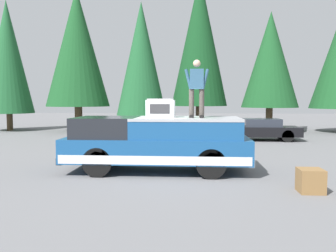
# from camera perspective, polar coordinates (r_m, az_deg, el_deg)

# --- Properties ---
(ground_plane) EXTENTS (90.00, 90.00, 0.00)m
(ground_plane) POSITION_cam_1_polar(r_m,az_deg,el_deg) (10.86, -1.21, -7.29)
(ground_plane) COLOR slate
(pickup_truck) EXTENTS (2.01, 5.54, 1.65)m
(pickup_truck) POSITION_cam_1_polar(r_m,az_deg,el_deg) (10.67, -1.77, -2.75)
(pickup_truck) COLOR navy
(pickup_truck) RESTS_ON ground
(compressor_unit) EXTENTS (0.65, 0.84, 0.56)m
(compressor_unit) POSITION_cam_1_polar(r_m,az_deg,el_deg) (10.65, -1.19, 2.92)
(compressor_unit) COLOR silver
(compressor_unit) RESTS_ON pickup_truck
(person_on_truck_bed) EXTENTS (0.29, 0.72, 1.69)m
(person_on_truck_bed) POSITION_cam_1_polar(r_m,az_deg,el_deg) (10.38, 4.66, 6.32)
(person_on_truck_bed) COLOR #423D38
(person_on_truck_bed) RESTS_ON pickup_truck
(parked_car_black) EXTENTS (1.64, 4.10, 1.16)m
(parked_car_black) POSITION_cam_1_polar(r_m,az_deg,el_deg) (19.46, 14.71, -0.55)
(parked_car_black) COLOR black
(parked_car_black) RESTS_ON ground
(parked_car_navy) EXTENTS (1.64, 4.10, 1.16)m
(parked_car_navy) POSITION_cam_1_polar(r_m,az_deg,el_deg) (18.68, -0.03, -0.61)
(parked_car_navy) COLOR navy
(parked_car_navy) RESTS_ON ground
(wooden_crate) EXTENTS (0.56, 0.56, 0.56)m
(wooden_crate) POSITION_cam_1_polar(r_m,az_deg,el_deg) (9.02, 22.08, -8.20)
(wooden_crate) COLOR olive
(wooden_crate) RESTS_ON ground
(conifer_left) EXTENTS (3.70, 3.70, 7.91)m
(conifer_left) POSITION_cam_1_polar(r_m,az_deg,el_deg) (24.43, 16.23, 10.22)
(conifer_left) COLOR #4C3826
(conifer_left) RESTS_ON ground
(conifer_center_left) EXTENTS (3.87, 3.87, 10.79)m
(conifer_center_left) POSITION_cam_1_polar(r_m,az_deg,el_deg) (25.08, 5.12, 13.64)
(conifer_center_left) COLOR #4C3826
(conifer_center_left) RESTS_ON ground
(conifer_center_right) EXTENTS (3.31, 3.31, 8.60)m
(conifer_center_right) POSITION_cam_1_polar(r_m,az_deg,el_deg) (23.74, -4.33, 10.78)
(conifer_center_right) COLOR #4C3826
(conifer_center_right) RESTS_ON ground
(conifer_right) EXTENTS (4.28, 4.28, 9.68)m
(conifer_right) POSITION_cam_1_polar(r_m,az_deg,el_deg) (25.23, -14.48, 12.16)
(conifer_right) COLOR #4C3826
(conifer_right) RESTS_ON ground
(conifer_far_right) EXTENTS (3.39, 3.39, 9.03)m
(conifer_far_right) POSITION_cam_1_polar(r_m,az_deg,el_deg) (27.28, -24.53, 10.12)
(conifer_far_right) COLOR #4C3826
(conifer_far_right) RESTS_ON ground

